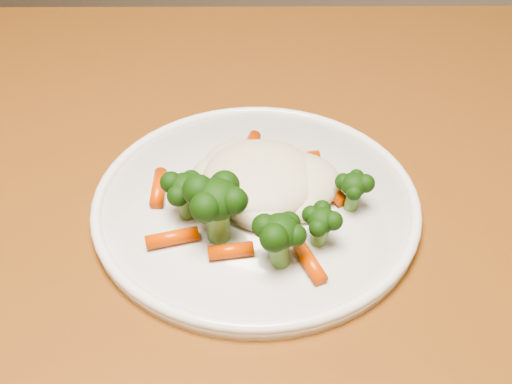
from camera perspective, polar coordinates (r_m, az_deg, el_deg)
dining_table at (r=0.66m, az=-9.37°, el=-6.91°), size 1.40×1.16×0.75m
plate at (r=0.57m, az=0.00°, el=-1.09°), size 0.29×0.29×0.01m
meal at (r=0.54m, az=0.06°, el=0.32°), size 0.20×0.17×0.05m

